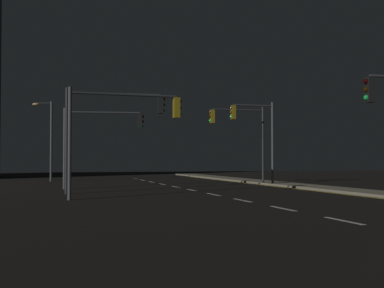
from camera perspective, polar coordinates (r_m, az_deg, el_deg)
The scene contains 9 objects.
ground_plane at distance 23.53m, azimuth 5.07°, elevation -6.03°, with size 112.00×112.00×0.00m, color black.
lane_markings_center at distance 26.82m, azimuth 2.39°, elevation -5.50°, with size 0.14×50.00×0.01m.
lane_edge_line at distance 30.79m, azimuth 13.06°, elevation -4.97°, with size 0.14×53.00×0.01m.
traffic_light_mid_right at distance 36.62m, azimuth 6.84°, elevation 1.89°, with size 3.27×0.35×5.66m.
traffic_light_far_right at distance 32.54m, azimuth -9.82°, elevation 1.39°, with size 4.83×0.86×4.92m.
traffic_light_near_left at distance 24.11m, azimuth -7.53°, elevation 2.63°, with size 5.25×0.50×5.00m.
traffic_light_mid_left at distance 37.91m, azimuth 5.23°, elevation 1.67°, with size 4.19×0.34×5.49m.
traffic_light_far_center at distance 28.08m, azimuth -8.81°, elevation 2.75°, with size 5.25×0.53×5.52m.
street_lamp_median at distance 45.03m, azimuth -15.35°, elevation 1.16°, with size 1.61×0.56×6.63m.
Camera 1 is at (-8.36, -4.43, 1.75)m, focal length 49.13 mm.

